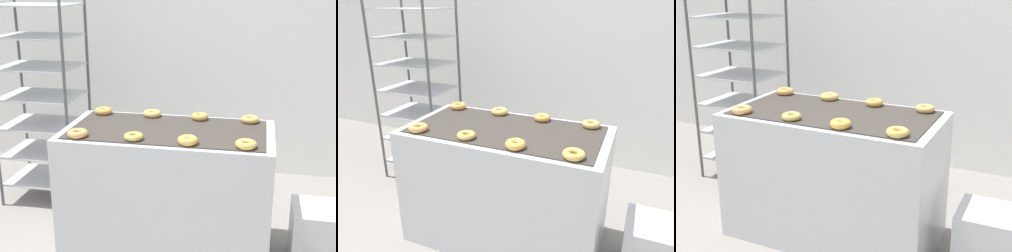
{
  "view_description": "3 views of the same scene",
  "coord_description": "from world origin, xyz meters",
  "views": [
    {
      "loc": [
        0.57,
        -2.26,
        1.82
      ],
      "look_at": [
        0.0,
        0.61,
        0.9
      ],
      "focal_mm": 50.0,
      "sensor_mm": 36.0,
      "label": 1
    },
    {
      "loc": [
        0.82,
        -1.3,
        1.68
      ],
      "look_at": [
        0.0,
        0.61,
        0.9
      ],
      "focal_mm": 35.0,
      "sensor_mm": 36.0,
      "label": 2
    },
    {
      "loc": [
        1.28,
        -1.96,
        1.73
      ],
      "look_at": [
        0.0,
        0.76,
        0.74
      ],
      "focal_mm": 50.0,
      "sensor_mm": 36.0,
      "label": 3
    }
  ],
  "objects": [
    {
      "name": "wall_back",
      "position": [
        0.0,
        2.12,
        1.4
      ],
      "size": [
        8.0,
        0.05,
        2.8
      ],
      "color": "white",
      "rests_on": "ground_plane"
    },
    {
      "name": "fryer_machine",
      "position": [
        0.0,
        0.61,
        0.44
      ],
      "size": [
        1.38,
        0.72,
        0.88
      ],
      "color": "silver",
      "rests_on": "ground_plane"
    },
    {
      "name": "baking_rack_cart",
      "position": [
        -1.17,
        1.21,
        0.9
      ],
      "size": [
        0.65,
        0.52,
        1.77
      ],
      "color": "#4C4C51",
      "rests_on": "ground_plane"
    },
    {
      "name": "glaze_bin",
      "position": [
        1.01,
        0.61,
        0.2
      ],
      "size": [
        0.35,
        0.35,
        0.4
      ],
      "color": "silver",
      "rests_on": "ground_plane"
    },
    {
      "name": "donut_near_left",
      "position": [
        -0.52,
        0.35,
        0.9
      ],
      "size": [
        0.13,
        0.13,
        0.04
      ],
      "primitive_type": "torus",
      "color": "tan",
      "rests_on": "fryer_machine"
    },
    {
      "name": "donut_near_midleft",
      "position": [
        -0.17,
        0.36,
        0.9
      ],
      "size": [
        0.12,
        0.12,
        0.04
      ],
      "primitive_type": "torus",
      "color": "tan",
      "rests_on": "fryer_machine"
    },
    {
      "name": "donut_near_midright",
      "position": [
        0.17,
        0.35,
        0.9
      ],
      "size": [
        0.12,
        0.12,
        0.05
      ],
      "primitive_type": "torus",
      "color": "gold",
      "rests_on": "fryer_machine"
    },
    {
      "name": "donut_near_right",
      "position": [
        0.52,
        0.35,
        0.9
      ],
      "size": [
        0.13,
        0.13,
        0.04
      ],
      "primitive_type": "torus",
      "color": "gold",
      "rests_on": "fryer_machine"
    },
    {
      "name": "donut_far_left",
      "position": [
        -0.53,
        0.88,
        0.9
      ],
      "size": [
        0.13,
        0.13,
        0.04
      ],
      "primitive_type": "torus",
      "color": "#D79149",
      "rests_on": "fryer_machine"
    },
    {
      "name": "donut_far_midleft",
      "position": [
        -0.17,
        0.88,
        0.9
      ],
      "size": [
        0.13,
        0.13,
        0.04
      ],
      "primitive_type": "torus",
      "color": "tan",
      "rests_on": "fryer_machine"
    },
    {
      "name": "donut_far_midright",
      "position": [
        0.18,
        0.87,
        0.9
      ],
      "size": [
        0.12,
        0.12,
        0.04
      ],
      "primitive_type": "torus",
      "color": "#CB9146",
      "rests_on": "fryer_machine"
    },
    {
      "name": "donut_far_right",
      "position": [
        0.53,
        0.87,
        0.9
      ],
      "size": [
        0.12,
        0.12,
        0.04
      ],
      "primitive_type": "torus",
      "color": "tan",
      "rests_on": "fryer_machine"
    }
  ]
}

